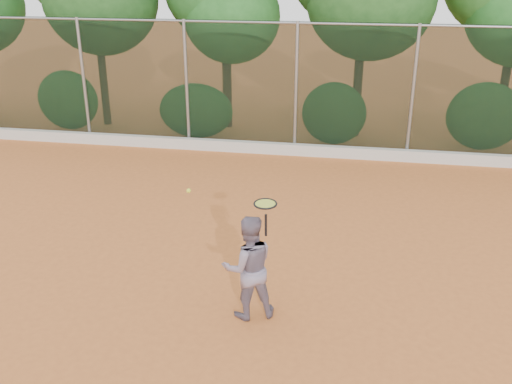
# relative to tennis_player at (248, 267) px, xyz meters

# --- Properties ---
(ground) EXTENTS (80.00, 80.00, 0.00)m
(ground) POSITION_rel_tennis_player_xyz_m (-0.21, 0.80, -0.81)
(ground) COLOR #C7692F
(ground) RESTS_ON ground
(concrete_curb) EXTENTS (24.00, 0.20, 0.30)m
(concrete_curb) POSITION_rel_tennis_player_xyz_m (-0.21, 7.62, -0.66)
(concrete_curb) COLOR beige
(concrete_curb) RESTS_ON ground
(tennis_player) EXTENTS (0.96, 0.86, 1.62)m
(tennis_player) POSITION_rel_tennis_player_xyz_m (0.00, 0.00, 0.00)
(tennis_player) COLOR slate
(tennis_player) RESTS_ON ground
(chainlink_fence) EXTENTS (24.09, 0.09, 3.50)m
(chainlink_fence) POSITION_rel_tennis_player_xyz_m (-0.21, 7.80, 1.05)
(chainlink_fence) COLOR black
(chainlink_fence) RESTS_ON ground
(tennis_racket) EXTENTS (0.33, 0.33, 0.54)m
(tennis_racket) POSITION_rel_tennis_player_xyz_m (0.26, -0.11, 1.04)
(tennis_racket) COLOR black
(tennis_racket) RESTS_ON ground
(tennis_ball_in_flight) EXTENTS (0.07, 0.07, 0.07)m
(tennis_ball_in_flight) POSITION_rel_tennis_player_xyz_m (-1.03, 0.57, 0.90)
(tennis_ball_in_flight) COLOR yellow
(tennis_ball_in_flight) RESTS_ON ground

